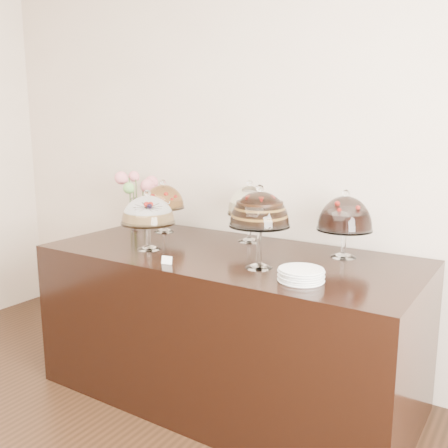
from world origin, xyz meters
The scene contains 10 objects.
wall_back centered at (0.00, 3.00, 1.50)m, with size 5.00×0.04×3.00m, color beige.
display_counter centered at (0.00, 2.45, 0.45)m, with size 2.20×1.00×0.90m, color black.
cake_stand_sugar_sponge centered at (-0.46, 2.26, 1.13)m, with size 0.33×0.33×0.36m.
cake_stand_choco_layer centered at (0.30, 2.27, 1.20)m, with size 0.32×0.32×0.44m.
cake_stand_cheesecake centered at (-0.05, 2.77, 1.15)m, with size 0.28×0.28×0.40m.
cake_stand_dark_choco centered at (0.59, 2.72, 1.14)m, with size 0.31×0.31×0.38m.
cake_stand_fruit_tart centered at (-0.70, 2.71, 1.13)m, with size 0.29×0.29×0.37m.
flower_vase centered at (-1.00, 2.77, 1.14)m, with size 0.29×0.34×0.40m.
plate_stack centered at (0.58, 2.18, 0.93)m, with size 0.22×0.22×0.06m.
price_card_left centered at (-0.15, 2.06, 0.92)m, with size 0.06×0.01×0.04m, color white.
Camera 1 is at (1.51, 0.05, 1.63)m, focal length 40.00 mm.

